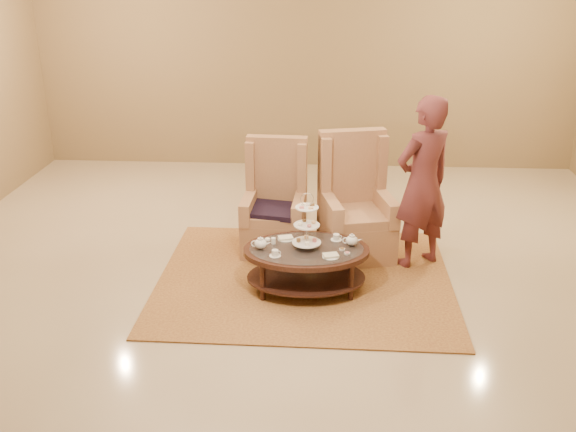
# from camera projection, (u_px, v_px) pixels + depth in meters

# --- Properties ---
(ground) EXTENTS (8.00, 8.00, 0.00)m
(ground) POSITION_uv_depth(u_px,v_px,m) (293.00, 289.00, 6.27)
(ground) COLOR tan
(ground) RESTS_ON ground
(ceiling) EXTENTS (8.00, 8.00, 0.02)m
(ceiling) POSITION_uv_depth(u_px,v_px,m) (293.00, 289.00, 6.27)
(ceiling) COLOR white
(ceiling) RESTS_ON ground
(wall_back) EXTENTS (8.00, 0.04, 3.50)m
(wall_back) POSITION_uv_depth(u_px,v_px,m) (307.00, 49.00, 9.30)
(wall_back) COLOR olive
(wall_back) RESTS_ON ground
(rug) EXTENTS (2.93, 2.45, 0.02)m
(rug) POSITION_uv_depth(u_px,v_px,m) (305.00, 279.00, 6.44)
(rug) COLOR #A8793B
(rug) RESTS_ON ground
(tea_table) EXTENTS (1.25, 0.90, 1.01)m
(tea_table) POSITION_uv_depth(u_px,v_px,m) (306.00, 256.00, 6.11)
(tea_table) COLOR black
(tea_table) RESTS_ON ground
(armchair_left) EXTENTS (0.69, 0.71, 1.22)m
(armchair_left) POSITION_uv_depth(u_px,v_px,m) (275.00, 213.00, 7.00)
(armchair_left) COLOR #A7744E
(armchair_left) RESTS_ON ground
(armchair_right) EXTENTS (0.86, 0.88, 1.32)m
(armchair_right) POSITION_uv_depth(u_px,v_px,m) (355.00, 214.00, 6.88)
(armchair_right) COLOR #A7744E
(armchair_right) RESTS_ON ground
(person) EXTENTS (0.78, 0.71, 1.79)m
(person) POSITION_uv_depth(u_px,v_px,m) (423.00, 183.00, 6.44)
(person) COLOR #5E282A
(person) RESTS_ON ground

